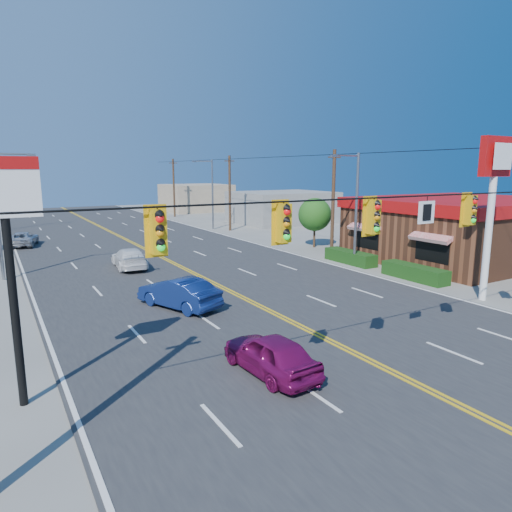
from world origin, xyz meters
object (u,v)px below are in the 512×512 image
kfc_pylon (493,186)px  car_white (129,259)px  pizza_hut_sign (6,231)px  signal_span (397,232)px  kfc (460,229)px  car_magenta (271,355)px  car_blue (179,294)px  car_silver (23,240)px

kfc_pylon → car_white: (-14.22, 17.31, -5.35)m
pizza_hut_sign → signal_span: bearing=-20.2°
kfc → pizza_hut_sign: size_ratio=2.38×
kfc_pylon → car_magenta: bearing=-172.2°
car_white → car_blue: bearing=92.7°
car_magenta → car_silver: 33.96m
kfc_pylon → car_magenta: 15.71m
kfc → kfc_pylon: (-8.90, -8.00, 3.66)m
car_blue → kfc_pylon: bearing=133.8°
car_magenta → car_silver: size_ratio=0.89×
signal_span → car_white: bearing=98.3°
car_white → car_silver: (-5.80, 14.22, -0.06)m
kfc_pylon → pizza_hut_sign: (-22.00, 0.00, -0.86)m
car_magenta → car_silver: bearing=-84.5°
signal_span → car_silver: bearing=104.1°
signal_span → car_blue: bearing=108.1°
kfc → car_white: kfc is taller
car_white → kfc: bearing=162.8°
kfc_pylon → car_magenta: kfc_pylon is taller
car_magenta → signal_span: bearing=146.7°
pizza_hut_sign → car_magenta: (7.37, -2.00, -4.49)m
signal_span → kfc_pylon: size_ratio=2.86×
signal_span → car_silver: signal_span is taller
car_magenta → car_white: size_ratio=0.85×
pizza_hut_sign → car_white: bearing=65.8°
kfc → pizza_hut_sign: 32.04m
signal_span → car_silver: 36.88m
kfc → kfc_pylon: 12.52m
car_blue → car_silver: 25.45m
kfc_pylon → car_white: bearing=129.4°
pizza_hut_sign → car_blue: size_ratio=1.49×
signal_span → car_silver: (-8.90, 35.53, -4.25)m
signal_span → car_blue: (-3.48, 10.66, -4.13)m
car_blue → pizza_hut_sign: bearing=20.4°
pizza_hut_sign → car_magenta: 8.86m
car_white → car_silver: size_ratio=1.04×
signal_span → pizza_hut_sign: signal_span is taller
kfc_pylon → car_blue: bearing=155.5°
signal_span → kfc: (20.02, 12.00, -2.51)m
signal_span → car_white: (-3.10, 21.31, -4.19)m
kfc_pylon → pizza_hut_sign: kfc_pylon is taller
car_magenta → kfc: bearing=-160.6°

